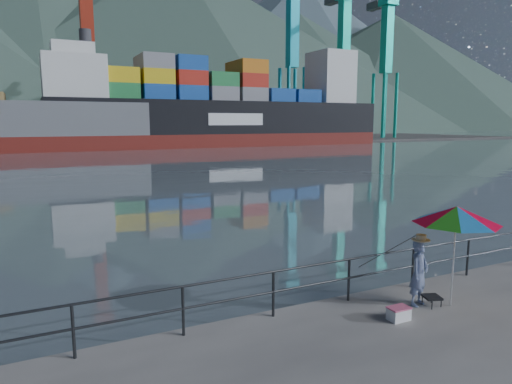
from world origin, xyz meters
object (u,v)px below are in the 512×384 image
fisherman (419,273)px  beach_umbrella (457,215)px  cooler_bag (399,314)px  container_ship (233,112)px

fisherman → beach_umbrella: bearing=-49.6°
cooler_bag → container_ship: (26.37, 69.73, 5.71)m
fisherman → beach_umbrella: size_ratio=0.65×
container_ship → beach_umbrella: bearing=-109.6°
container_ship → cooler_bag: bearing=-110.7°
fisherman → beach_umbrella: 1.54m
fisherman → cooler_bag: bearing=-174.6°
beach_umbrella → cooler_bag: size_ratio=5.25×
cooler_bag → container_ship: size_ratio=0.01×
beach_umbrella → cooler_bag: 2.55m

